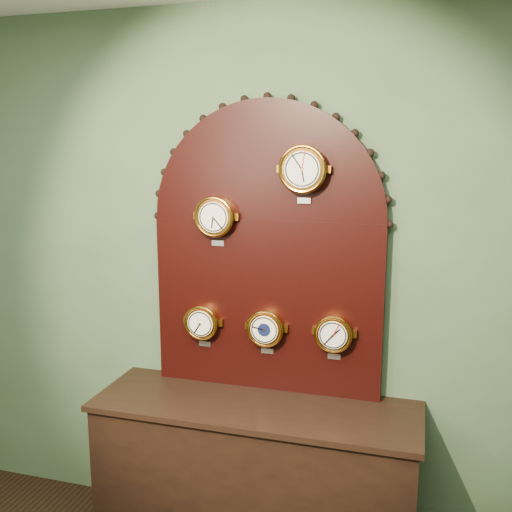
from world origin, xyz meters
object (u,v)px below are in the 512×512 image
(display_board, at_px, (267,240))
(roman_clock, at_px, (215,217))
(barometer, at_px, (266,328))
(hygrometer, at_px, (202,322))
(tide_clock, at_px, (334,333))
(arabic_clock, at_px, (303,169))
(shop_counter, at_px, (255,482))

(display_board, height_order, roman_clock, display_board)
(roman_clock, relative_size, barometer, 1.06)
(hygrometer, relative_size, tide_clock, 0.99)
(arabic_clock, distance_m, hygrometer, 0.97)
(arabic_clock, relative_size, barometer, 1.16)
(arabic_clock, height_order, hygrometer, arabic_clock)
(arabic_clock, distance_m, tide_clock, 0.82)
(roman_clock, distance_m, hygrometer, 0.57)
(display_board, distance_m, tide_clock, 0.58)
(roman_clock, distance_m, tide_clock, 0.84)
(shop_counter, height_order, hygrometer, hygrometer)
(roman_clock, bearing_deg, shop_counter, -31.19)
(barometer, bearing_deg, shop_counter, -95.02)
(display_board, distance_m, roman_clock, 0.29)
(shop_counter, xyz_separation_m, barometer, (0.01, 0.15, 0.78))
(shop_counter, bearing_deg, hygrometer, 155.31)
(barometer, height_order, tide_clock, tide_clock)
(tide_clock, bearing_deg, hygrometer, 179.99)
(tide_clock, bearing_deg, barometer, -179.95)
(shop_counter, xyz_separation_m, tide_clock, (0.36, 0.15, 0.78))
(barometer, xyz_separation_m, tide_clock, (0.35, 0.00, 0.00))
(shop_counter, height_order, display_board, display_board)
(display_board, xyz_separation_m, arabic_clock, (0.20, -0.07, 0.36))
(hygrometer, xyz_separation_m, barometer, (0.35, -0.00, -0.00))
(shop_counter, distance_m, roman_clock, 1.38)
(shop_counter, bearing_deg, roman_clock, 148.81)
(roman_clock, height_order, barometer, roman_clock)
(shop_counter, distance_m, tide_clock, 0.88)
(hygrometer, relative_size, barometer, 0.97)
(display_board, distance_m, barometer, 0.45)
(roman_clock, xyz_separation_m, barometer, (0.27, 0.00, -0.57))
(shop_counter, height_order, tide_clock, tide_clock)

